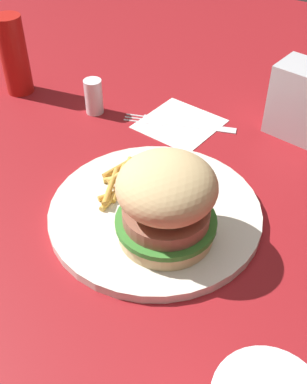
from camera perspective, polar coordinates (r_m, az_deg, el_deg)
The scene contains 9 objects.
ground_plane at distance 0.59m, azimuth -2.25°, elevation -1.95°, with size 1.60×1.60×0.00m, color maroon.
plate at distance 0.57m, azimuth 0.00°, elevation -2.69°, with size 0.26×0.26×0.01m, color silver.
sandwich at distance 0.51m, azimuth 1.55°, elevation -1.05°, with size 0.11×0.11×0.10m.
fries_pile at distance 0.61m, azimuth -3.41°, elevation 1.46°, with size 0.07×0.11×0.01m.
napkin at distance 0.74m, azimuth 3.12°, elevation 8.14°, with size 0.11×0.11×0.00m, color white.
fork at distance 0.74m, azimuth 3.01°, elevation 8.32°, with size 0.17×0.06×0.00m.
napkin_dispenser at distance 0.72m, azimuth 17.60°, elevation 10.16°, with size 0.09×0.06×0.11m, color #B7BABF.
ketchup_bottle at distance 0.83m, azimuth -16.32°, elevation 15.38°, with size 0.04×0.04×0.13m, color #B21914.
salt_shaker at distance 0.76m, azimuth -7.15°, elevation 11.24°, with size 0.03×0.03×0.06m, color white.
Camera 1 is at (0.23, -0.36, 0.41)m, focal length 44.69 mm.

